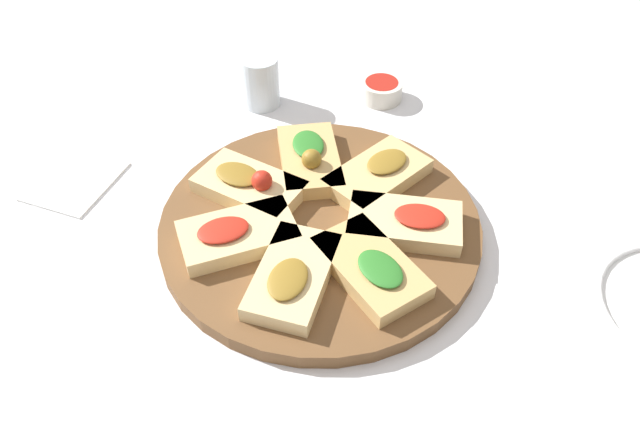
% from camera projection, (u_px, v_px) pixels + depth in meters
% --- Properties ---
extents(ground_plane, '(3.00, 3.00, 0.00)m').
position_uv_depth(ground_plane, '(320.00, 231.00, 0.81)').
color(ground_plane, white).
extents(serving_board, '(0.41, 0.41, 0.02)m').
position_uv_depth(serving_board, '(320.00, 225.00, 0.80)').
color(serving_board, brown).
rests_on(serving_board, ground_plane).
extents(focaccia_slice_0, '(0.16, 0.15, 0.03)m').
position_uv_depth(focaccia_slice_0, '(237.00, 234.00, 0.76)').
color(focaccia_slice_0, '#E5C689').
rests_on(focaccia_slice_0, serving_board).
extents(focaccia_slice_1, '(0.15, 0.11, 0.03)m').
position_uv_depth(focaccia_slice_1, '(293.00, 276.00, 0.71)').
color(focaccia_slice_1, '#E5C689').
rests_on(focaccia_slice_1, serving_board).
extents(focaccia_slice_2, '(0.13, 0.16, 0.03)m').
position_uv_depth(focaccia_slice_2, '(371.00, 267.00, 0.72)').
color(focaccia_slice_2, tan).
rests_on(focaccia_slice_2, serving_board).
extents(focaccia_slice_3, '(0.12, 0.16, 0.03)m').
position_uv_depth(focaccia_slice_3, '(406.00, 222.00, 0.78)').
color(focaccia_slice_3, '#E5C689').
rests_on(focaccia_slice_3, serving_board).
extents(focaccia_slice_4, '(0.16, 0.12, 0.03)m').
position_uv_depth(focaccia_slice_4, '(378.00, 174.00, 0.84)').
color(focaccia_slice_4, '#DBB775').
rests_on(focaccia_slice_4, serving_board).
extents(focaccia_slice_5, '(0.16, 0.15, 0.04)m').
position_uv_depth(focaccia_slice_5, '(310.00, 159.00, 0.86)').
color(focaccia_slice_5, tan).
rests_on(focaccia_slice_5, serving_board).
extents(focaccia_slice_6, '(0.08, 0.14, 0.04)m').
position_uv_depth(focaccia_slice_6, '(251.00, 184.00, 0.82)').
color(focaccia_slice_6, '#E5C689').
rests_on(focaccia_slice_6, serving_board).
extents(water_glass, '(0.06, 0.06, 0.08)m').
position_uv_depth(water_glass, '(260.00, 81.00, 0.99)').
color(water_glass, silver).
rests_on(water_glass, ground_plane).
extents(napkin_stack, '(0.14, 0.12, 0.01)m').
position_uv_depth(napkin_stack, '(75.00, 180.00, 0.88)').
color(napkin_stack, white).
rests_on(napkin_stack, ground_plane).
extents(dipping_bowl, '(0.07, 0.07, 0.03)m').
position_uv_depth(dipping_bowl, '(381.00, 90.00, 1.01)').
color(dipping_bowl, silver).
rests_on(dipping_bowl, ground_plane).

